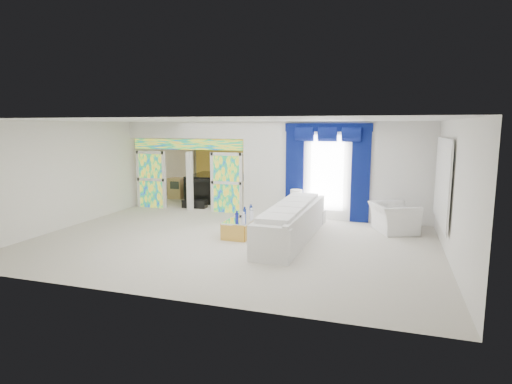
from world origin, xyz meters
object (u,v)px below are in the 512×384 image
(white_sofa, at_px, (292,224))
(console_table, at_px, (306,215))
(coffee_table, at_px, (246,225))
(grand_piano, at_px, (213,187))
(armchair, at_px, (393,218))

(white_sofa, distance_m, console_table, 2.11)
(white_sofa, relative_size, coffee_table, 2.16)
(white_sofa, distance_m, coffee_table, 1.39)
(grand_piano, bearing_deg, coffee_table, -60.59)
(console_table, bearing_deg, coffee_table, -125.96)
(console_table, xyz_separation_m, armchair, (2.51, -0.52, 0.20))
(armchair, bearing_deg, grand_piano, 41.75)
(console_table, distance_m, armchair, 2.57)
(coffee_table, height_order, armchair, armchair)
(console_table, relative_size, armchair, 0.97)
(console_table, distance_m, grand_piano, 4.91)
(coffee_table, relative_size, armchair, 1.60)
(coffee_table, distance_m, grand_piano, 5.24)
(white_sofa, xyz_separation_m, coffee_table, (-1.35, 0.30, -0.18))
(white_sofa, bearing_deg, console_table, 92.70)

